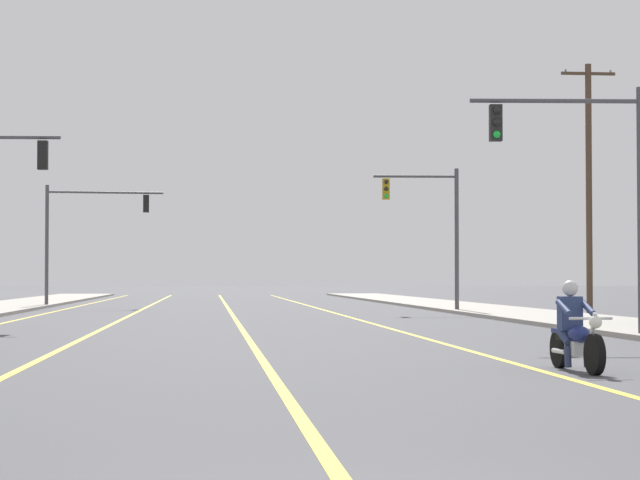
{
  "coord_description": "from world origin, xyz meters",
  "views": [
    {
      "loc": [
        -1.16,
        -6.8,
        1.51
      ],
      "look_at": [
        1.9,
        25.73,
        2.53
      ],
      "focal_mm": 67.31,
      "sensor_mm": 36.0,
      "label": 1
    }
  ],
  "objects_px": {
    "traffic_signal_mid_left": "(82,225)",
    "traffic_signal_near_right": "(592,174)",
    "motorcycle_with_rider": "(575,335)",
    "utility_pole_right_far": "(589,183)",
    "traffic_signal_mid_right": "(433,219)"
  },
  "relations": [
    {
      "from": "traffic_signal_mid_left",
      "to": "traffic_signal_near_right",
      "type": "bearing_deg",
      "value": -64.57
    },
    {
      "from": "motorcycle_with_rider",
      "to": "traffic_signal_near_right",
      "type": "relative_size",
      "value": 0.35
    },
    {
      "from": "traffic_signal_near_right",
      "to": "utility_pole_right_far",
      "type": "distance_m",
      "value": 21.22
    },
    {
      "from": "traffic_signal_near_right",
      "to": "traffic_signal_mid_right",
      "type": "relative_size",
      "value": 1.0
    },
    {
      "from": "traffic_signal_near_right",
      "to": "utility_pole_right_far",
      "type": "height_order",
      "value": "utility_pole_right_far"
    },
    {
      "from": "motorcycle_with_rider",
      "to": "traffic_signal_near_right",
      "type": "xyz_separation_m",
      "value": [
        3.51,
        9.76,
        3.48
      ]
    },
    {
      "from": "traffic_signal_mid_right",
      "to": "utility_pole_right_far",
      "type": "relative_size",
      "value": 0.59
    },
    {
      "from": "traffic_signal_near_right",
      "to": "traffic_signal_mid_right",
      "type": "distance_m",
      "value": 22.16
    },
    {
      "from": "traffic_signal_mid_left",
      "to": "traffic_signal_mid_right",
      "type": "bearing_deg",
      "value": -34.57
    },
    {
      "from": "traffic_signal_mid_left",
      "to": "utility_pole_right_far",
      "type": "relative_size",
      "value": 0.59
    },
    {
      "from": "traffic_signal_mid_left",
      "to": "utility_pole_right_far",
      "type": "distance_m",
      "value": 25.86
    },
    {
      "from": "traffic_signal_near_right",
      "to": "utility_pole_right_far",
      "type": "relative_size",
      "value": 0.59
    },
    {
      "from": "traffic_signal_near_right",
      "to": "traffic_signal_mid_right",
      "type": "xyz_separation_m",
      "value": [
        0.26,
        22.16,
        -0.04
      ]
    },
    {
      "from": "traffic_signal_mid_right",
      "to": "traffic_signal_mid_left",
      "type": "xyz_separation_m",
      "value": [
        -16.06,
        11.06,
        0.14
      ]
    },
    {
      "from": "utility_pole_right_far",
      "to": "traffic_signal_near_right",
      "type": "bearing_deg",
      "value": -107.83
    }
  ]
}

